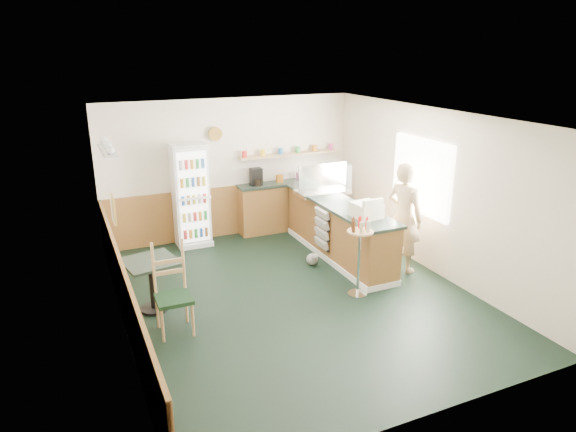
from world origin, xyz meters
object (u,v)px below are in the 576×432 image
condiment_stand (360,247)px  cafe_chair (171,285)px  shopkeeper (404,217)px  display_case (323,179)px  cash_register (366,210)px  cafe_table (151,275)px  drinks_fridge (191,195)px

condiment_stand → cafe_chair: cafe_chair is taller
cafe_chair → condiment_stand: bearing=-1.9°
shopkeeper → display_case: bearing=7.3°
cash_register → condiment_stand: size_ratio=0.35×
condiment_stand → cafe_chair: bearing=176.7°
shopkeeper → cafe_table: bearing=69.6°
drinks_fridge → cafe_chair: size_ratio=1.58×
drinks_fridge → shopkeeper: drinks_fridge is taller
cash_register → cafe_chair: 3.31m
drinks_fridge → shopkeeper: 3.92m
cafe_chair → cash_register: bearing=8.8°
cash_register → shopkeeper: size_ratio=0.23×
cafe_chair → display_case: bearing=32.1°
drinks_fridge → display_case: drinks_fridge is taller
cash_register → shopkeeper: (0.70, -0.08, -0.19)m
cash_register → display_case: bearing=86.2°
shopkeeper → cafe_table: 4.13m
cash_register → cafe_table: bearing=172.9°
drinks_fridge → condiment_stand: bearing=-60.5°
cafe_table → condiment_stand: bearing=-14.9°
display_case → condiment_stand: size_ratio=0.80×
shopkeeper → cafe_table: size_ratio=2.27×
cash_register → condiment_stand: bearing=-132.5°
shopkeeper → drinks_fridge: bearing=31.8°
display_case → shopkeeper: bearing=-66.1°
display_case → cafe_chair: (-3.24, -1.93, -0.65)m
drinks_fridge → cash_register: size_ratio=4.53×
cash_register → condiment_stand: (-0.47, -0.58, -0.35)m
cafe_table → cafe_chair: cafe_chair is taller
condiment_stand → drinks_fridge: bearing=119.5°
drinks_fridge → cash_register: bearing=-48.6°
condiment_stand → cash_register: bearing=51.3°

